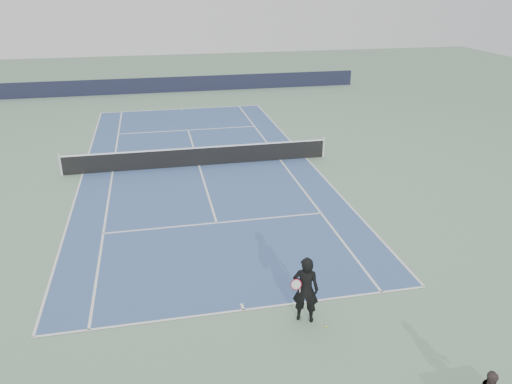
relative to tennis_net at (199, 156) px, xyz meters
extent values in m
plane|color=gray|center=(0.00, 0.00, -0.50)|extent=(80.00, 80.00, 0.00)
cube|color=#3B588C|center=(0.00, 0.00, -0.50)|extent=(10.97, 23.77, 0.01)
cylinder|color=silver|center=(-6.40, 0.00, 0.03)|extent=(0.10, 0.10, 1.07)
cylinder|color=silver|center=(6.40, 0.00, 0.03)|extent=(0.10, 0.10, 1.07)
cube|color=black|center=(0.00, 0.00, -0.04)|extent=(12.80, 0.03, 0.90)
cube|color=white|center=(0.00, 0.00, 0.43)|extent=(12.80, 0.04, 0.06)
cube|color=black|center=(0.00, 17.88, 0.10)|extent=(30.00, 0.25, 1.20)
imported|color=black|center=(1.53, -12.61, 0.45)|extent=(0.87, 0.76, 1.91)
torus|color=maroon|center=(1.25, -12.66, 0.68)|extent=(0.34, 0.18, 0.36)
cylinder|color=white|center=(1.25, -12.66, 0.68)|extent=(0.29, 0.14, 0.32)
cylinder|color=white|center=(1.37, -12.63, 0.42)|extent=(0.08, 0.13, 0.27)
sphere|color=#CAE62F|center=(1.99, -13.06, -0.47)|extent=(0.06, 0.06, 0.06)
camera|label=1|loc=(-2.02, -23.11, 7.94)|focal=35.00mm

